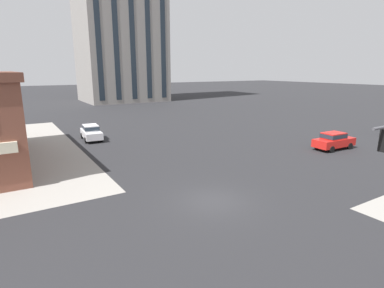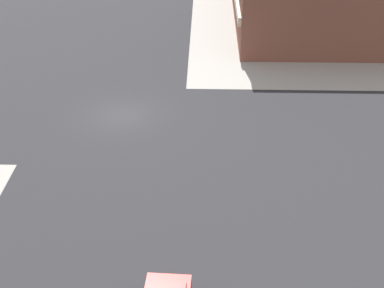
# 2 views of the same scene
# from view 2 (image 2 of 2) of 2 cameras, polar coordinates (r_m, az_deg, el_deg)

# --- Properties ---
(ground_plane) EXTENTS (320.00, 320.00, 0.00)m
(ground_plane) POSITION_cam_2_polar(r_m,az_deg,el_deg) (36.12, -7.18, 2.95)
(ground_plane) COLOR #262628
(sidewalk_far_corner) EXTENTS (32.00, 32.00, 0.02)m
(sidewalk_far_corner) POSITION_cam_2_polar(r_m,az_deg,el_deg) (56.16, 16.94, 12.21)
(sidewalk_far_corner) COLOR gray
(sidewalk_far_corner) RESTS_ON ground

